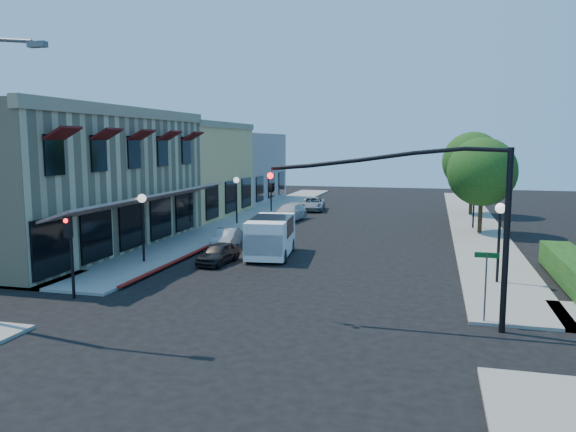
% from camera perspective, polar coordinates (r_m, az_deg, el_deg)
% --- Properties ---
extents(ground, '(120.00, 120.00, 0.00)m').
position_cam_1_polar(ground, '(19.25, -3.46, -11.16)').
color(ground, black).
rests_on(ground, ground).
extents(sidewalk_left, '(3.50, 50.00, 0.12)m').
position_cam_1_polar(sidewalk_left, '(47.01, -3.45, 0.06)').
color(sidewalk_left, gray).
rests_on(sidewalk_left, ground).
extents(sidewalk_right, '(3.50, 50.00, 0.12)m').
position_cam_1_polar(sidewalk_right, '(44.85, 18.34, -0.67)').
color(sidewalk_right, gray).
rests_on(sidewalk_right, ground).
extents(curb_red_strip, '(0.25, 10.00, 0.06)m').
position_cam_1_polar(curb_red_strip, '(28.94, -11.63, -4.92)').
color(curb_red_strip, maroon).
rests_on(curb_red_strip, ground).
extents(corner_brick_building, '(11.77, 18.20, 8.10)m').
position_cam_1_polar(corner_brick_building, '(35.40, -22.17, 3.49)').
color(corner_brick_building, '#CCB789').
rests_on(corner_brick_building, ground).
extents(yellow_stucco_building, '(10.00, 12.00, 7.60)m').
position_cam_1_polar(yellow_stucco_building, '(48.28, -11.52, 4.58)').
color(yellow_stucco_building, '#E2B365').
rests_on(yellow_stucco_building, ground).
extents(pink_stucco_building, '(10.00, 12.00, 7.00)m').
position_cam_1_polar(pink_stucco_building, '(59.30, -6.42, 4.91)').
color(pink_stucco_building, '#BE9B90').
rests_on(pink_stucco_building, ground).
extents(hedge, '(1.40, 8.00, 1.10)m').
position_cam_1_polar(hedge, '(27.70, 26.86, -6.15)').
color(hedge, '#134513').
rests_on(hedge, ground).
extents(street_tree_a, '(4.56, 4.56, 6.48)m').
position_cam_1_polar(street_tree_a, '(39.50, 19.12, 4.26)').
color(street_tree_a, '#2F2013').
rests_on(street_tree_a, ground).
extents(street_tree_b, '(4.94, 4.94, 7.02)m').
position_cam_1_polar(street_tree_b, '(49.45, 18.24, 5.28)').
color(street_tree_b, '#2F2013').
rests_on(street_tree_b, ground).
extents(signal_mast_arm, '(8.01, 0.39, 6.00)m').
position_cam_1_polar(signal_mast_arm, '(18.94, 15.01, 0.98)').
color(signal_mast_arm, black).
rests_on(signal_mast_arm, ground).
extents(secondary_signal, '(0.28, 0.42, 3.32)m').
position_cam_1_polar(secondary_signal, '(23.51, -21.30, -2.40)').
color(secondary_signal, black).
rests_on(secondary_signal, ground).
extents(street_name_sign, '(0.80, 0.06, 2.50)m').
position_cam_1_polar(street_name_sign, '(20.11, 19.47, -5.73)').
color(street_name_sign, '#595B5E').
rests_on(street_name_sign, ground).
extents(lamppost_left_near, '(0.44, 0.44, 3.57)m').
position_cam_1_polar(lamppost_left_near, '(29.22, -14.59, 0.55)').
color(lamppost_left_near, black).
rests_on(lamppost_left_near, ground).
extents(lamppost_left_far, '(0.44, 0.44, 3.57)m').
position_cam_1_polar(lamppost_left_far, '(41.94, -5.27, 2.81)').
color(lamppost_left_far, black).
rests_on(lamppost_left_far, ground).
extents(lamppost_right_near, '(0.44, 0.44, 3.57)m').
position_cam_1_polar(lamppost_right_near, '(25.71, 20.72, -0.62)').
color(lamppost_right_near, black).
rests_on(lamppost_right_near, ground).
extents(lamppost_right_far, '(0.44, 0.44, 3.57)m').
position_cam_1_polar(lamppost_right_far, '(41.56, 18.41, 2.42)').
color(lamppost_right_far, black).
rests_on(lamppost_right_far, ground).
extents(white_van, '(2.59, 4.95, 2.10)m').
position_cam_1_polar(white_van, '(30.28, -1.77, -1.87)').
color(white_van, white).
rests_on(white_van, ground).
extents(parked_car_a, '(1.58, 3.27, 1.08)m').
position_cam_1_polar(parked_car_a, '(28.82, -7.08, -3.78)').
color(parked_car_a, black).
rests_on(parked_car_a, ground).
extents(parked_car_b, '(1.65, 3.57, 1.13)m').
position_cam_1_polar(parked_car_b, '(32.95, -6.31, -2.29)').
color(parked_car_b, '#A7A9AC').
rests_on(parked_car_b, ground).
extents(parked_car_c, '(2.29, 4.59, 1.28)m').
position_cam_1_polar(parked_car_c, '(44.05, 0.12, 0.33)').
color(parked_car_c, silver).
rests_on(parked_car_c, ground).
extents(parked_car_d, '(2.52, 4.54, 1.20)m').
position_cam_1_polar(parked_car_d, '(50.73, 2.54, 1.23)').
color(parked_car_d, '#A1A5A6').
rests_on(parked_car_d, ground).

